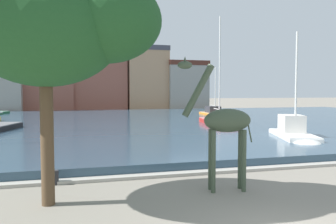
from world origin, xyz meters
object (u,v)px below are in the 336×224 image
at_px(sailboat_white, 295,135).
at_px(shade_tree, 34,18).
at_px(sailboat_red, 220,124).
at_px(sailboat_orange, 215,115).
at_px(mooring_bollard, 55,178).
at_px(giraffe_statue, 224,123).

bearing_deg(sailboat_white, shade_tree, -150.92).
bearing_deg(sailboat_red, sailboat_orange, 68.71).
height_order(sailboat_white, mooring_bollard, sailboat_white).
distance_m(giraffe_statue, mooring_bollard, 6.09).
xyz_separation_m(giraffe_statue, sailboat_orange, (11.68, 28.04, -1.73)).
xyz_separation_m(giraffe_statue, shade_tree, (-5.70, 0.10, 3.07)).
height_order(sailboat_red, shade_tree, sailboat_red).
bearing_deg(sailboat_red, giraffe_statue, -113.49).
xyz_separation_m(giraffe_statue, sailboat_red, (7.32, 16.84, -1.75)).
xyz_separation_m(sailboat_red, sailboat_white, (0.96, -8.97, 0.10)).
relative_size(sailboat_orange, shade_tree, 0.84).
xyz_separation_m(sailboat_red, shade_tree, (-13.01, -16.74, 4.81)).
xyz_separation_m(giraffe_statue, mooring_bollard, (-5.32, 2.23, -1.97)).
relative_size(giraffe_statue, sailboat_red, 0.46).
distance_m(sailboat_red, shade_tree, 21.74).
distance_m(giraffe_statue, sailboat_orange, 30.43).
distance_m(giraffe_statue, sailboat_red, 18.44).
distance_m(giraffe_statue, shade_tree, 6.47).
bearing_deg(sailboat_white, sailboat_red, 96.11).
height_order(giraffe_statue, sailboat_orange, sailboat_orange).
bearing_deg(sailboat_red, mooring_bollard, -130.85).
xyz_separation_m(sailboat_red, sailboat_orange, (4.37, 11.21, 0.02)).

